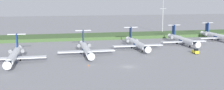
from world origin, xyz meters
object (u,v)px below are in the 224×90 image
object	(u,v)px
regional_jet_fifth	(182,40)
regional_jet_fourth	(137,43)
regional_jet_second	(14,55)
regional_jet_third	(86,49)
antenna_mast	(163,18)
baggage_tug	(195,51)
regional_jet_sixth	(217,36)
safety_cone_front_marker	(89,65)

from	to	relation	value
regional_jet_fifth	regional_jet_fourth	bearing A→B (deg)	-165.78
regional_jet_second	regional_jet_fourth	size ratio (longest dim) A/B	1.00
regional_jet_third	antenna_mast	bearing A→B (deg)	44.94
regional_jet_fourth	baggage_tug	distance (m)	26.00
regional_jet_sixth	baggage_tug	world-z (taller)	regional_jet_sixth
regional_jet_second	regional_jet_third	xyz separation A→B (m)	(26.87, 7.42, 0.00)
regional_jet_third	antenna_mast	world-z (taller)	antenna_mast
regional_jet_third	regional_jet_fifth	xyz separation A→B (m)	(49.64, 15.13, 0.00)
regional_jet_second	regional_jet_fourth	world-z (taller)	same
regional_jet_third	regional_jet_fourth	distance (m)	25.64
regional_jet_fourth	regional_jet_fifth	world-z (taller)	same
regional_jet_fourth	baggage_tug	xyz separation A→B (m)	(20.55, -15.85, -1.53)
regional_jet_sixth	baggage_tug	xyz separation A→B (m)	(-29.48, -30.59, -1.53)
regional_jet_fifth	safety_cone_front_marker	distance (m)	61.37
regional_jet_fourth	regional_jet_sixth	world-z (taller)	same
regional_jet_fifth	baggage_tug	world-z (taller)	regional_jet_fifth
baggage_tug	antenna_mast	bearing A→B (deg)	80.00
safety_cone_front_marker	regional_jet_third	bearing A→B (deg)	85.83
antenna_mast	safety_cone_front_marker	distance (m)	94.43
baggage_tug	regional_jet_fourth	bearing A→B (deg)	142.34
regional_jet_second	safety_cone_front_marker	size ratio (longest dim) A/B	56.36
regional_jet_second	regional_jet_sixth	size ratio (longest dim) A/B	1.00
safety_cone_front_marker	regional_jet_sixth	bearing A→B (deg)	29.25
regional_jet_fourth	antenna_mast	bearing A→B (deg)	56.05
regional_jet_fourth	regional_jet_fifth	size ratio (longest dim) A/B	1.00
regional_jet_third	baggage_tug	world-z (taller)	regional_jet_third
regional_jet_third	regional_jet_second	bearing A→B (deg)	-164.56
regional_jet_fourth	safety_cone_front_marker	bearing A→B (deg)	-132.78
regional_jet_second	regional_jet_sixth	distance (m)	105.63
safety_cone_front_marker	baggage_tug	bearing A→B (deg)	14.27
regional_jet_fourth	safety_cone_front_marker	world-z (taller)	regional_jet_fourth
baggage_tug	regional_jet_third	bearing A→B (deg)	170.86
regional_jet_second	safety_cone_front_marker	distance (m)	28.05
regional_jet_fifth	safety_cone_front_marker	bearing A→B (deg)	-146.29
regional_jet_third	safety_cone_front_marker	distance (m)	19.09
regional_jet_third	baggage_tug	distance (m)	45.28
antenna_mast	baggage_tug	bearing A→B (deg)	-100.00
regional_jet_fourth	regional_jet_fifth	distance (m)	26.32
regional_jet_fifth	regional_jet_second	bearing A→B (deg)	-163.58
regional_jet_second	baggage_tug	size ratio (longest dim) A/B	9.69
regional_jet_sixth	regional_jet_fifth	bearing A→B (deg)	-161.36
antenna_mast	baggage_tug	xyz separation A→B (m)	(-11.07, -62.81, -9.29)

